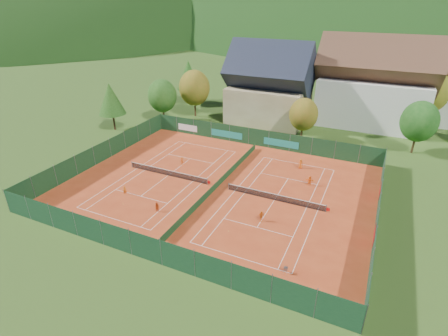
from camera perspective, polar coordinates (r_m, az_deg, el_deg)
ground at (r=47.45m, az=-1.02°, el=-3.16°), size 600.00×600.00×0.00m
clay_pad at (r=47.44m, az=-1.02°, el=-3.13°), size 40.00×32.00×0.01m
court_markings_left at (r=51.05m, az=-9.13°, el=-1.22°), size 11.03×23.83×0.00m
court_markings_right at (r=44.98m, az=8.22°, el=-5.21°), size 11.03×23.83×0.00m
tennis_net_left at (r=50.74m, az=-9.02°, el=-0.76°), size 13.30×0.10×1.02m
tennis_net_right at (r=44.69m, az=8.45°, el=-4.71°), size 13.30×0.10×1.02m
court_divider at (r=47.20m, az=-1.03°, el=-2.61°), size 0.03×28.80×1.00m
fence_north at (r=60.35m, az=5.25°, el=4.98°), size 40.00×0.10×3.00m
fence_south at (r=35.40m, az=-12.72°, el=-12.55°), size 40.00×0.04×3.00m
fence_west at (r=57.55m, az=-19.27°, el=2.49°), size 0.04×32.00×3.00m
fence_east at (r=43.12m, az=23.83°, el=-6.66°), size 0.09×32.00×3.00m
chalet at (r=72.30m, az=7.43°, el=12.76°), size 16.20×12.00×16.00m
hotel_block_a at (r=74.82m, az=23.23°, el=11.96°), size 21.60×11.00×17.25m
tree_west_front at (r=72.08m, az=-10.05°, el=11.53°), size 5.72×5.72×8.69m
tree_west_mid at (r=74.75m, az=-4.86°, el=12.89°), size 6.44×6.44×9.78m
tree_west_back at (r=84.31m, az=-5.79°, el=14.86°), size 5.60×5.60×10.00m
tree_center at (r=63.13m, az=12.86°, el=8.52°), size 5.01×5.01×7.60m
tree_east_front at (r=63.91m, az=29.28°, el=6.64°), size 5.72×5.72×8.69m
tree_west_side at (r=69.59m, az=-18.02°, el=10.70°), size 5.04×5.04×9.00m
tree_east_back at (r=79.22m, az=30.60°, el=10.67°), size 7.15×7.15×10.86m
mountain_backdrop at (r=277.97m, az=26.91°, el=10.46°), size 820.00×530.00×242.00m
ball_hopper at (r=34.25m, az=10.05°, el=-15.88°), size 0.34×0.34×0.80m
loose_ball_0 at (r=45.47m, az=-16.18°, el=-5.68°), size 0.07×0.07×0.07m
loose_ball_1 at (r=39.11m, az=0.74°, el=-10.25°), size 0.07×0.07×0.07m
player_left_near at (r=47.23m, az=-15.87°, el=-3.54°), size 0.53×0.51×1.22m
player_left_mid at (r=42.71m, az=-10.88°, el=-6.33°), size 0.64×0.52×1.26m
player_left_far at (r=53.64m, az=-6.83°, el=1.12°), size 0.96×0.74×1.31m
player_right_near at (r=40.54m, az=6.11°, el=-7.83°), size 0.80×0.79×1.35m
player_right_far_a at (r=53.49m, az=12.38°, el=0.68°), size 0.86×0.78×1.47m
player_right_far_b at (r=48.95m, az=13.82°, el=-2.04°), size 1.33×0.50×1.40m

